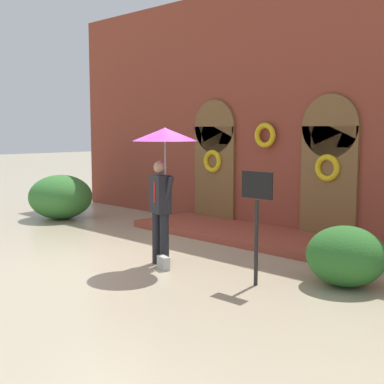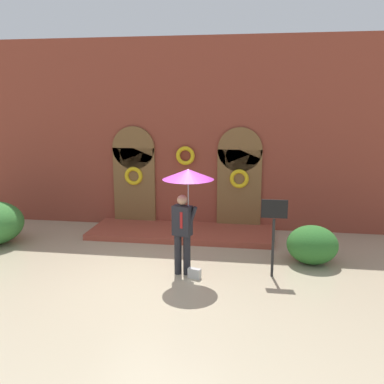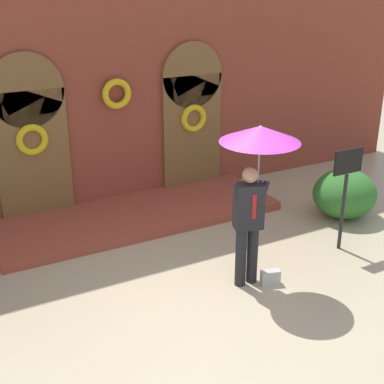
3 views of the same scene
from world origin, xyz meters
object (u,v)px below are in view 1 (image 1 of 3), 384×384
(sign_post, at_px, (257,209))
(person_with_umbrella, at_px, (164,154))
(shrub_right, at_px, (346,256))
(handbag, at_px, (163,263))
(shrub_left, at_px, (61,197))

(sign_post, bearing_deg, person_with_umbrella, -174.66)
(sign_post, xyz_separation_m, shrub_right, (0.95, 0.94, -0.71))
(person_with_umbrella, height_order, handbag, person_with_umbrella)
(person_with_umbrella, bearing_deg, sign_post, 5.34)
(shrub_left, height_order, shrub_right, shrub_left)
(person_with_umbrella, distance_m, handbag, 1.82)
(person_with_umbrella, distance_m, shrub_left, 5.83)
(person_with_umbrella, relative_size, shrub_left, 1.42)
(shrub_left, bearing_deg, shrub_right, -1.22)
(handbag, distance_m, shrub_left, 5.93)
(shrub_right, bearing_deg, sign_post, -135.31)
(sign_post, bearing_deg, shrub_left, 171.36)
(person_with_umbrella, height_order, shrub_right, person_with_umbrella)
(person_with_umbrella, xyz_separation_m, shrub_right, (2.82, 1.12, -1.46))
(shrub_left, bearing_deg, handbag, -14.66)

